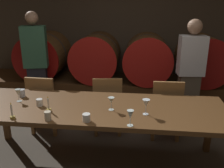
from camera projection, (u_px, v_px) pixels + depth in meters
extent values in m
cube|color=#473A2D|center=(123.00, 25.00, 4.82)|extent=(5.92, 0.24, 2.86)
cube|color=#4C2D16|center=(120.00, 90.00, 4.68)|extent=(5.33, 0.90, 0.48)
cylinder|color=brown|center=(45.00, 55.00, 4.62)|extent=(0.83, 0.89, 0.83)
cylinder|color=maroon|center=(35.00, 61.00, 4.19)|extent=(0.84, 0.03, 0.84)
cylinder|color=maroon|center=(53.00, 51.00, 5.06)|extent=(0.84, 0.03, 0.84)
cylinder|color=#2D2D33|center=(45.00, 55.00, 4.62)|extent=(0.84, 0.04, 0.84)
cylinder|color=#513319|center=(97.00, 56.00, 4.52)|extent=(0.83, 0.89, 0.83)
cylinder|color=#B21C16|center=(92.00, 62.00, 4.08)|extent=(0.84, 0.03, 0.84)
cylinder|color=#B21C16|center=(100.00, 52.00, 4.95)|extent=(0.84, 0.03, 0.84)
cylinder|color=#2D2D33|center=(97.00, 56.00, 4.52)|extent=(0.84, 0.04, 0.84)
cylinder|color=brown|center=(147.00, 58.00, 4.42)|extent=(0.83, 0.89, 0.83)
cylinder|color=#B21C16|center=(148.00, 64.00, 3.99)|extent=(0.84, 0.03, 0.84)
cylinder|color=#B21C16|center=(146.00, 53.00, 4.85)|extent=(0.84, 0.03, 0.84)
cylinder|color=#2D2D33|center=(147.00, 58.00, 4.42)|extent=(0.84, 0.04, 0.84)
cylinder|color=brown|center=(201.00, 59.00, 4.32)|extent=(0.83, 0.89, 0.83)
cylinder|color=#9E1411|center=(208.00, 65.00, 3.89)|extent=(0.84, 0.03, 0.84)
cylinder|color=#9E1411|center=(196.00, 54.00, 4.75)|extent=(0.84, 0.03, 0.84)
cylinder|color=#2D2D33|center=(201.00, 59.00, 4.32)|extent=(0.84, 0.04, 0.84)
cube|color=brown|center=(97.00, 108.00, 2.73)|extent=(2.90, 0.91, 0.05)
cube|color=brown|center=(5.00, 116.00, 3.37)|extent=(0.07, 0.07, 0.69)
cube|color=brown|center=(209.00, 127.00, 3.08)|extent=(0.07, 0.07, 0.69)
cube|color=olive|center=(47.00, 103.00, 3.59)|extent=(0.42, 0.42, 0.04)
cube|color=olive|center=(40.00, 93.00, 3.35)|extent=(0.40, 0.06, 0.42)
cube|color=olive|center=(63.00, 113.00, 3.79)|extent=(0.05, 0.05, 0.42)
cube|color=olive|center=(42.00, 111.00, 3.85)|extent=(0.05, 0.05, 0.42)
cube|color=olive|center=(54.00, 123.00, 3.48)|extent=(0.05, 0.05, 0.42)
cube|color=olive|center=(32.00, 121.00, 3.53)|extent=(0.05, 0.05, 0.42)
cube|color=olive|center=(108.00, 103.00, 3.56)|extent=(0.44, 0.44, 0.04)
cube|color=olive|center=(107.00, 93.00, 3.32)|extent=(0.40, 0.09, 0.42)
cube|color=olive|center=(119.00, 113.00, 3.80)|extent=(0.05, 0.05, 0.42)
cube|color=olive|center=(97.00, 113.00, 3.80)|extent=(0.05, 0.05, 0.42)
cube|color=olive|center=(119.00, 123.00, 3.48)|extent=(0.05, 0.05, 0.42)
cube|color=olive|center=(96.00, 123.00, 3.48)|extent=(0.05, 0.05, 0.42)
cube|color=olive|center=(165.00, 107.00, 3.44)|extent=(0.41, 0.41, 0.04)
cube|color=olive|center=(168.00, 97.00, 3.19)|extent=(0.40, 0.05, 0.42)
cube|color=olive|center=(174.00, 117.00, 3.66)|extent=(0.05, 0.05, 0.42)
cube|color=olive|center=(151.00, 116.00, 3.68)|extent=(0.05, 0.05, 0.42)
cube|color=olive|center=(178.00, 128.00, 3.34)|extent=(0.05, 0.05, 0.42)
cube|color=olive|center=(153.00, 127.00, 3.36)|extent=(0.05, 0.05, 0.42)
cube|color=black|center=(39.00, 90.00, 4.19)|extent=(0.34, 0.26, 0.83)
cube|color=#336047|center=(35.00, 47.00, 3.94)|extent=(0.42, 0.32, 0.67)
sphere|color=tan|center=(32.00, 18.00, 3.80)|extent=(0.20, 0.20, 0.20)
cube|color=brown|center=(187.00, 99.00, 3.81)|extent=(0.31, 0.22, 0.81)
cube|color=silver|center=(192.00, 56.00, 3.58)|extent=(0.40, 0.27, 0.59)
sphere|color=tan|center=(195.00, 27.00, 3.45)|extent=(0.21, 0.21, 0.21)
cylinder|color=olive|center=(13.00, 117.00, 2.44)|extent=(0.05, 0.05, 0.02)
cylinder|color=#EDE5CC|center=(12.00, 110.00, 2.41)|extent=(0.02, 0.02, 0.13)
cone|color=yellow|center=(11.00, 103.00, 2.39)|extent=(0.01, 0.01, 0.02)
cylinder|color=olive|center=(49.00, 110.00, 2.60)|extent=(0.05, 0.05, 0.02)
cylinder|color=#EDE5CC|center=(48.00, 104.00, 2.58)|extent=(0.02, 0.02, 0.12)
cone|color=yellow|center=(48.00, 97.00, 2.55)|extent=(0.01, 0.01, 0.02)
cylinder|color=silver|center=(19.00, 101.00, 2.86)|extent=(0.06, 0.06, 0.00)
cylinder|color=silver|center=(19.00, 98.00, 2.85)|extent=(0.01, 0.01, 0.07)
cone|color=silver|center=(18.00, 92.00, 2.82)|extent=(0.07, 0.07, 0.08)
cylinder|color=silver|center=(111.00, 110.00, 2.63)|extent=(0.06, 0.06, 0.00)
cylinder|color=silver|center=(111.00, 107.00, 2.62)|extent=(0.01, 0.01, 0.07)
cone|color=silver|center=(111.00, 100.00, 2.60)|extent=(0.07, 0.07, 0.07)
cylinder|color=silver|center=(130.00, 125.00, 2.30)|extent=(0.06, 0.06, 0.00)
cylinder|color=silver|center=(130.00, 122.00, 2.29)|extent=(0.01, 0.01, 0.07)
cone|color=silver|center=(130.00, 115.00, 2.26)|extent=(0.07, 0.07, 0.09)
cylinder|color=white|center=(146.00, 114.00, 2.53)|extent=(0.06, 0.06, 0.00)
cylinder|color=white|center=(146.00, 110.00, 2.52)|extent=(0.01, 0.01, 0.08)
cone|color=white|center=(146.00, 103.00, 2.49)|extent=(0.08, 0.08, 0.08)
cylinder|color=silver|center=(22.00, 93.00, 2.99)|extent=(0.07, 0.07, 0.09)
cylinder|color=white|center=(39.00, 102.00, 2.73)|extent=(0.07, 0.07, 0.08)
cylinder|color=beige|center=(48.00, 116.00, 2.39)|extent=(0.07, 0.07, 0.09)
cylinder|color=white|center=(86.00, 118.00, 2.37)|extent=(0.08, 0.08, 0.08)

